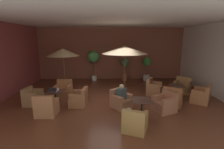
% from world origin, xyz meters
% --- Properties ---
extents(ground_plane, '(10.71, 8.60, 0.02)m').
position_xyz_m(ground_plane, '(0.00, 0.00, -0.01)').
color(ground_plane, brown).
extents(wall_back_brick, '(10.71, 0.08, 3.76)m').
position_xyz_m(wall_back_brick, '(0.00, 4.26, 1.88)').
color(wall_back_brick, brown).
rests_on(wall_back_brick, ground_plane).
extents(wall_left_accent, '(0.08, 8.60, 3.76)m').
position_xyz_m(wall_left_accent, '(-5.31, 0.00, 1.88)').
color(wall_left_accent, '#923C3C').
rests_on(wall_left_accent, ground_plane).
extents(wall_right_plain, '(0.08, 8.60, 3.76)m').
position_xyz_m(wall_right_plain, '(5.31, 0.00, 1.88)').
color(wall_right_plain, silver).
rests_on(wall_right_plain, ground_plane).
extents(ceiling_slab, '(10.71, 8.60, 0.06)m').
position_xyz_m(ceiling_slab, '(0.00, 0.00, 3.79)').
color(ceiling_slab, silver).
rests_on(ceiling_slab, wall_back_brick).
extents(cafe_table_front_left, '(0.71, 0.71, 0.66)m').
position_xyz_m(cafe_table_front_left, '(-2.56, -0.89, 0.52)').
color(cafe_table_front_left, black).
rests_on(cafe_table_front_left, ground_plane).
extents(armchair_front_left_north, '(0.79, 0.85, 0.80)m').
position_xyz_m(armchair_front_left_north, '(-1.50, -0.96, 0.30)').
color(armchair_front_left_north, '#915A39').
rests_on(armchair_front_left_north, ground_plane).
extents(armchair_front_left_east, '(0.82, 0.81, 0.88)m').
position_xyz_m(armchair_front_left_east, '(-2.50, 0.18, 0.32)').
color(armchair_front_left_east, '#995E3A').
rests_on(armchair_front_left_east, ground_plane).
extents(armchair_front_left_south, '(0.76, 0.81, 0.80)m').
position_xyz_m(armchair_front_left_south, '(-3.62, -0.82, 0.31)').
color(armchair_front_left_south, olive).
rests_on(armchair_front_left_south, ground_plane).
extents(armchair_front_left_west, '(0.78, 0.75, 0.89)m').
position_xyz_m(armchair_front_left_west, '(-2.60, -1.96, 0.32)').
color(armchair_front_left_west, '#9B603E').
rests_on(armchair_front_left_west, ground_plane).
extents(cafe_table_front_right, '(0.76, 0.76, 0.66)m').
position_xyz_m(cafe_table_front_right, '(1.09, -2.08, 0.50)').
color(cafe_table_front_right, black).
rests_on(cafe_table_front_right, ground_plane).
extents(armchair_front_right_north, '(0.96, 1.00, 0.79)m').
position_xyz_m(armchair_front_right_north, '(0.66, -3.13, 0.29)').
color(armchair_front_right_north, olive).
rests_on(armchair_front_right_north, ground_plane).
extents(armchair_front_right_east, '(1.02, 1.02, 0.85)m').
position_xyz_m(armchair_front_right_east, '(2.12, -1.65, 0.32)').
color(armchair_front_right_east, '#985D43').
rests_on(armchair_front_right_east, ground_plane).
extents(armchair_front_right_south, '(1.02, 1.03, 0.81)m').
position_xyz_m(armchair_front_right_south, '(0.34, -1.25, 0.30)').
color(armchair_front_right_south, '#9A6347').
rests_on(armchair_front_right_south, ground_plane).
extents(cafe_table_mid_center, '(0.66, 0.66, 0.66)m').
position_xyz_m(cafe_table_mid_center, '(3.24, -0.08, 0.51)').
color(cafe_table_mid_center, black).
rests_on(cafe_table_mid_center, ground_plane).
extents(armchair_mid_center_north, '(1.09, 1.08, 0.85)m').
position_xyz_m(armchair_mid_center_north, '(3.95, 0.81, 0.32)').
color(armchair_mid_center_north, olive).
rests_on(armchair_mid_center_north, ground_plane).
extents(armchair_mid_center_east, '(1.01, 1.04, 0.88)m').
position_xyz_m(armchair_mid_center_east, '(2.23, 0.44, 0.32)').
color(armchair_mid_center_east, '#9D6743').
rests_on(armchair_mid_center_east, ground_plane).
extents(armchair_mid_center_south, '(1.02, 0.99, 0.89)m').
position_xyz_m(armchair_mid_center_south, '(2.68, -1.07, 0.33)').
color(armchair_mid_center_south, '#A05C39').
rests_on(armchair_mid_center_south, ground_plane).
extents(armchair_mid_center_west, '(1.09, 1.10, 0.86)m').
position_xyz_m(armchair_mid_center_west, '(4.15, -0.77, 0.32)').
color(armchair_mid_center_west, '#9F603A').
rests_on(armchair_mid_center_west, ground_plane).
extents(patio_umbrella_tall_red, '(1.95, 1.95, 2.38)m').
position_xyz_m(patio_umbrella_tall_red, '(-2.93, 2.12, 2.14)').
color(patio_umbrella_tall_red, '#2D2D2D').
rests_on(patio_umbrella_tall_red, ground_plane).
extents(patio_umbrella_center_beige, '(2.63, 2.63, 2.54)m').
position_xyz_m(patio_umbrella_center_beige, '(0.75, 1.51, 2.32)').
color(patio_umbrella_center_beige, '#2D2D2D').
rests_on(patio_umbrella_center_beige, ground_plane).
extents(potted_tree_left_corner, '(0.58, 0.58, 1.61)m').
position_xyz_m(potted_tree_left_corner, '(0.99, 3.59, 1.10)').
color(potted_tree_left_corner, '#A3683F').
rests_on(potted_tree_left_corner, ground_plane).
extents(potted_tree_mid_left, '(0.62, 0.62, 1.68)m').
position_xyz_m(potted_tree_mid_left, '(2.57, 3.62, 1.07)').
color(potted_tree_mid_left, silver).
rests_on(potted_tree_mid_left, ground_plane).
extents(potted_tree_mid_right, '(0.83, 0.83, 2.13)m').
position_xyz_m(potted_tree_mid_right, '(-1.22, 3.67, 1.59)').
color(potted_tree_mid_right, silver).
rests_on(potted_tree_mid_right, ground_plane).
extents(patron_blue_shirt, '(0.45, 0.44, 0.64)m').
position_xyz_m(patron_blue_shirt, '(0.36, -1.28, 0.69)').
color(patron_blue_shirt, '#344043').
rests_on(patron_blue_shirt, ground_plane).
extents(iced_drink_cup, '(0.08, 0.08, 0.11)m').
position_xyz_m(iced_drink_cup, '(-2.47, -0.81, 0.72)').
color(iced_drink_cup, white).
rests_on(iced_drink_cup, cafe_table_front_left).
extents(open_laptop, '(0.34, 0.27, 0.20)m').
position_xyz_m(open_laptop, '(-2.63, -0.98, 0.71)').
color(open_laptop, '#9EA0A5').
rests_on(open_laptop, cafe_table_front_left).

